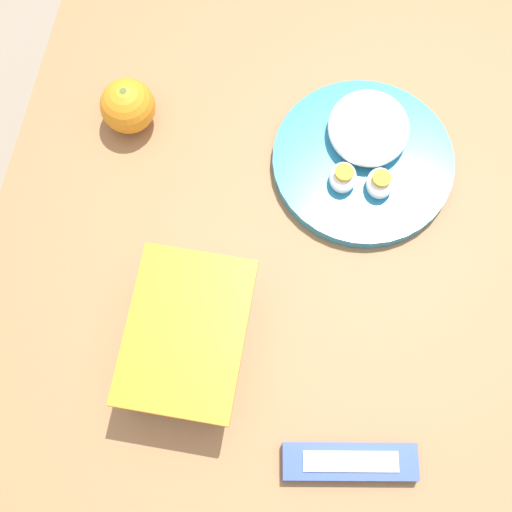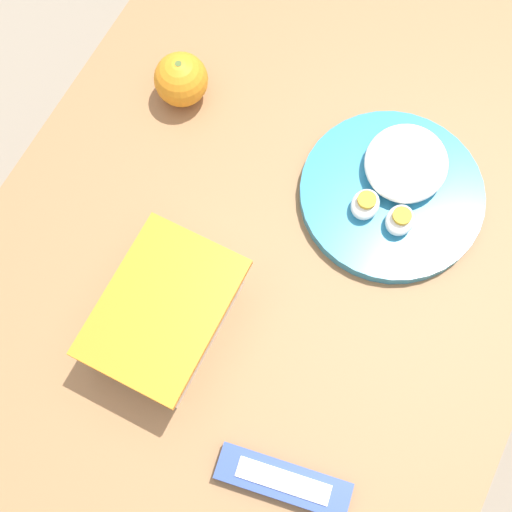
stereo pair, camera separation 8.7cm
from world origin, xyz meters
name	(u,v)px [view 1 (the left image)]	position (x,y,z in m)	size (l,w,h in m)	color
ground_plane	(261,357)	(0.00, 0.00, 0.00)	(10.00, 10.00, 0.00)	gray
table	(263,275)	(0.00, 0.00, 0.59)	(1.01, 0.71, 0.72)	#996B42
food_container	(189,339)	(-0.15, 0.07, 0.76)	(0.19, 0.13, 0.08)	white
orange_fruit	(128,106)	(0.15, 0.21, 0.76)	(0.07, 0.07, 0.07)	orange
rice_plate	(364,154)	(0.14, -0.11, 0.74)	(0.24, 0.24, 0.05)	teal
candy_bar	(350,462)	(-0.25, -0.14, 0.73)	(0.07, 0.16, 0.02)	#334C9E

